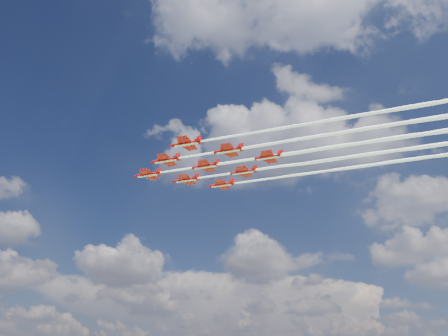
{
  "coord_description": "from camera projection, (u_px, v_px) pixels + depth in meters",
  "views": [
    {
      "loc": [
        46.7,
        -116.19,
        25.4
      ],
      "look_at": [
        12.3,
        -4.16,
        81.07
      ],
      "focal_mm": 35.0,
      "sensor_mm": 36.0,
      "label": 1
    }
  ],
  "objects": [
    {
      "name": "jet_row2_port",
      "position": [
        415.0,
        121.0,
        109.54
      ],
      "size": [
        144.22,
        8.55,
        2.47
      ],
      "rotation": [
        0.0,
        0.0,
        -0.03
      ],
      "color": "#BE0A0E"
    },
    {
      "name": "jet_row3_starb",
      "position": [
        446.0,
        155.0,
        126.26
      ],
      "size": [
        144.22,
        8.55,
        2.47
      ],
      "rotation": [
        0.0,
        0.0,
        -0.03
      ],
      "color": "#BE0A0E"
    },
    {
      "name": "jet_row2_starb",
      "position": [
        412.0,
        148.0,
        122.55
      ],
      "size": [
        144.22,
        8.55,
        2.47
      ],
      "rotation": [
        0.0,
        0.0,
        -0.03
      ],
      "color": "#BE0A0E"
    },
    {
      "name": "jet_lead",
      "position": [
        375.0,
        141.0,
        118.84
      ],
      "size": [
        144.22,
        8.55,
        2.47
      ],
      "rotation": [
        0.0,
        0.0,
        -0.03
      ],
      "color": "#BE0A0E"
    }
  ]
}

